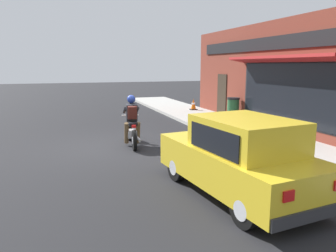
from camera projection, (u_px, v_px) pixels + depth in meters
name	position (u px, v px, depth m)	size (l,w,h in m)	color
ground_plane	(118.00, 147.00, 10.34)	(80.00, 80.00, 0.00)	black
sidewalk_curb	(212.00, 121.00, 14.62)	(2.60, 22.00, 0.14)	#ADAAA3
storefront_building	(267.00, 76.00, 13.10)	(1.25, 11.90, 4.20)	maroon
motorcycle_with_rider	(132.00, 125.00, 10.41)	(0.62, 2.02, 1.62)	black
car_hatchback	(239.00, 158.00, 6.36)	(2.05, 3.94, 1.57)	black
trash_bin	(233.00, 108.00, 14.63)	(0.56, 0.56, 0.98)	#23512D
traffic_cone	(193.00, 104.00, 17.85)	(0.36, 0.36, 0.60)	black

